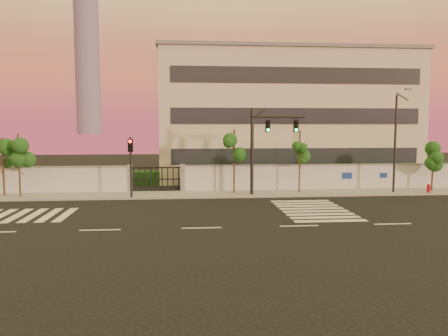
# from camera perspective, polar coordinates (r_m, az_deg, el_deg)

# --- Properties ---
(ground) EXTENTS (120.00, 120.00, 0.00)m
(ground) POSITION_cam_1_polar(r_m,az_deg,el_deg) (22.15, -2.94, -7.84)
(ground) COLOR black
(ground) RESTS_ON ground
(sidewalk) EXTENTS (60.00, 3.00, 0.15)m
(sidewalk) POSITION_cam_1_polar(r_m,az_deg,el_deg) (32.44, -3.65, -3.46)
(sidewalk) COLOR gray
(sidewalk) RESTS_ON ground
(perimeter_wall) EXTENTS (60.00, 0.36, 2.20)m
(perimeter_wall) POSITION_cam_1_polar(r_m,az_deg,el_deg) (33.80, -3.55, -1.40)
(perimeter_wall) COLOR #BABCC2
(perimeter_wall) RESTS_ON ground
(hedge_row) EXTENTS (41.00, 4.25, 1.80)m
(hedge_row) POSITION_cam_1_polar(r_m,az_deg,el_deg) (36.59, -2.00, -1.26)
(hedge_row) COLOR #103712
(hedge_row) RESTS_ON ground
(institutional_building) EXTENTS (24.40, 12.40, 12.25)m
(institutional_building) POSITION_cam_1_polar(r_m,az_deg,el_deg) (44.63, 7.63, 6.76)
(institutional_building) COLOR beige
(institutional_building) RESTS_ON ground
(distant_skyscraper) EXTENTS (16.00, 16.00, 118.00)m
(distant_skyscraper) POSITION_cam_1_polar(r_m,az_deg,el_deg) (313.51, -17.50, 15.64)
(distant_skyscraper) COLOR slate
(distant_skyscraper) RESTS_ON ground
(road_markings) EXTENTS (57.00, 7.62, 0.02)m
(road_markings) POSITION_cam_1_polar(r_m,az_deg,el_deg) (25.82, -6.79, -5.94)
(road_markings) COLOR silver
(road_markings) RESTS_ON ground
(street_tree_b) EXTENTS (1.45, 1.16, 4.31)m
(street_tree_b) POSITION_cam_1_polar(r_m,az_deg,el_deg) (34.69, -26.91, 1.69)
(street_tree_b) COLOR #382314
(street_tree_b) RESTS_ON ground
(street_tree_c) EXTENTS (1.45, 1.15, 4.60)m
(street_tree_c) POSITION_cam_1_polar(r_m,az_deg,el_deg) (33.63, -25.22, 2.03)
(street_tree_c) COLOR #382314
(street_tree_c) RESTS_ON ground
(street_tree_d) EXTENTS (1.59, 1.27, 4.87)m
(street_tree_d) POSITION_cam_1_polar(r_m,az_deg,el_deg) (32.30, 1.37, 2.78)
(street_tree_d) COLOR #382314
(street_tree_d) RESTS_ON ground
(street_tree_e) EXTENTS (1.31, 1.04, 4.82)m
(street_tree_e) POSITION_cam_1_polar(r_m,az_deg,el_deg) (33.18, 9.90, 2.69)
(street_tree_e) COLOR #382314
(street_tree_e) RESTS_ON ground
(street_tree_f) EXTENTS (1.56, 1.24, 3.84)m
(street_tree_f) POSITION_cam_1_polar(r_m,az_deg,el_deg) (37.50, 25.66, 1.45)
(street_tree_f) COLOR #382314
(street_tree_f) RESTS_ON ground
(traffic_signal_main) EXTENTS (4.06, 0.45, 6.41)m
(traffic_signal_main) POSITION_cam_1_polar(r_m,az_deg,el_deg) (31.80, 5.14, 3.56)
(traffic_signal_main) COLOR black
(traffic_signal_main) RESTS_ON ground
(traffic_signal_secondary) EXTENTS (0.34, 0.33, 4.36)m
(traffic_signal_secondary) POSITION_cam_1_polar(r_m,az_deg,el_deg) (30.98, -12.08, 1.03)
(traffic_signal_secondary) COLOR black
(traffic_signal_secondary) RESTS_ON ground
(streetlight_east) EXTENTS (0.46, 1.87, 7.77)m
(streetlight_east) POSITION_cam_1_polar(r_m,az_deg,el_deg) (35.00, 21.58, 3.61)
(streetlight_east) COLOR black
(streetlight_east) RESTS_ON ground
(fire_hydrant) EXTENTS (0.31, 0.31, 0.82)m
(fire_hydrant) POSITION_cam_1_polar(r_m,az_deg,el_deg) (36.16, 25.16, -2.51)
(fire_hydrant) COLOR #B50C1A
(fire_hydrant) RESTS_ON ground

